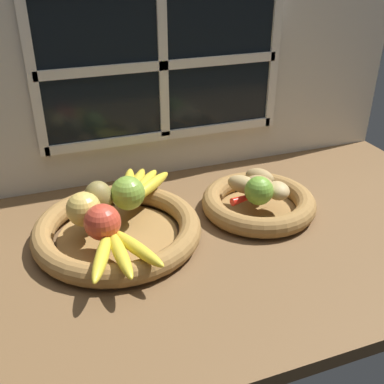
# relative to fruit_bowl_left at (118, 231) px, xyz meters

# --- Properties ---
(ground_plane) EXTENTS (1.40, 0.90, 0.03)m
(ground_plane) POSITION_rel_fruit_bowl_left_xyz_m (0.20, 0.00, -0.04)
(ground_plane) COLOR brown
(back_wall) EXTENTS (1.40, 0.05, 0.55)m
(back_wall) POSITION_rel_fruit_bowl_left_xyz_m (0.20, 0.30, 0.26)
(back_wall) COLOR silver
(back_wall) RESTS_ON ground_plane
(fruit_bowl_left) EXTENTS (0.37, 0.37, 0.05)m
(fruit_bowl_left) POSITION_rel_fruit_bowl_left_xyz_m (0.00, 0.00, 0.00)
(fruit_bowl_left) COLOR olive
(fruit_bowl_left) RESTS_ON ground_plane
(fruit_bowl_right) EXTENTS (0.28, 0.28, 0.05)m
(fruit_bowl_right) POSITION_rel_fruit_bowl_left_xyz_m (0.35, -0.00, 0.00)
(fruit_bowl_right) COLOR olive
(fruit_bowl_right) RESTS_ON ground_plane
(apple_green_back) EXTENTS (0.08, 0.08, 0.08)m
(apple_green_back) POSITION_rel_fruit_bowl_left_xyz_m (0.04, 0.05, 0.07)
(apple_green_back) COLOR #7AA338
(apple_green_back) RESTS_ON fruit_bowl_left
(apple_red_front) EXTENTS (0.08, 0.08, 0.08)m
(apple_red_front) POSITION_rel_fruit_bowl_left_xyz_m (-0.04, -0.05, 0.06)
(apple_red_front) COLOR #CC422D
(apple_red_front) RESTS_ON fruit_bowl_left
(apple_golden_left) EXTENTS (0.08, 0.08, 0.08)m
(apple_golden_left) POSITION_rel_fruit_bowl_left_xyz_m (-0.07, 0.01, 0.06)
(apple_golden_left) COLOR #DBB756
(apple_golden_left) RESTS_ON fruit_bowl_left
(pear_brown) EXTENTS (0.09, 0.09, 0.07)m
(pear_brown) POSITION_rel_fruit_bowl_left_xyz_m (-0.03, 0.06, 0.06)
(pear_brown) COLOR olive
(pear_brown) RESTS_ON fruit_bowl_left
(banana_bunch_front) EXTENTS (0.15, 0.18, 0.03)m
(banana_bunch_front) POSITION_rel_fruit_bowl_left_xyz_m (-0.02, -0.13, 0.04)
(banana_bunch_front) COLOR yellow
(banana_bunch_front) RESTS_ON fruit_bowl_left
(banana_bunch_back) EXTENTS (0.16, 0.19, 0.03)m
(banana_bunch_back) POSITION_rel_fruit_bowl_left_xyz_m (0.08, 0.11, 0.04)
(banana_bunch_back) COLOR yellow
(banana_bunch_back) RESTS_ON fruit_bowl_left
(potato_oblong) EXTENTS (0.09, 0.09, 0.04)m
(potato_oblong) POSITION_rel_fruit_bowl_left_xyz_m (0.32, 0.03, 0.05)
(potato_oblong) COLOR tan
(potato_oblong) RESTS_ON fruit_bowl_right
(potato_back) EXTENTS (0.08, 0.09, 0.05)m
(potato_back) POSITION_rel_fruit_bowl_left_xyz_m (0.37, 0.04, 0.05)
(potato_back) COLOR #A38451
(potato_back) RESTS_ON fruit_bowl_right
(potato_large) EXTENTS (0.09, 0.10, 0.05)m
(potato_large) POSITION_rel_fruit_bowl_left_xyz_m (0.35, -0.00, 0.05)
(potato_large) COLOR #A38451
(potato_large) RESTS_ON fruit_bowl_right
(potato_small) EXTENTS (0.06, 0.07, 0.04)m
(potato_small) POSITION_rel_fruit_bowl_left_xyz_m (0.38, -0.03, 0.05)
(potato_small) COLOR tan
(potato_small) RESTS_ON fruit_bowl_right
(lime_near) EXTENTS (0.07, 0.07, 0.07)m
(lime_near) POSITION_rel_fruit_bowl_left_xyz_m (0.33, -0.04, 0.06)
(lime_near) COLOR #6B9E33
(lime_near) RESTS_ON fruit_bowl_right
(chili_pepper) EXTENTS (0.14, 0.05, 0.02)m
(chili_pepper) POSITION_rel_fruit_bowl_left_xyz_m (0.33, -0.01, 0.04)
(chili_pepper) COLOR red
(chili_pepper) RESTS_ON fruit_bowl_right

